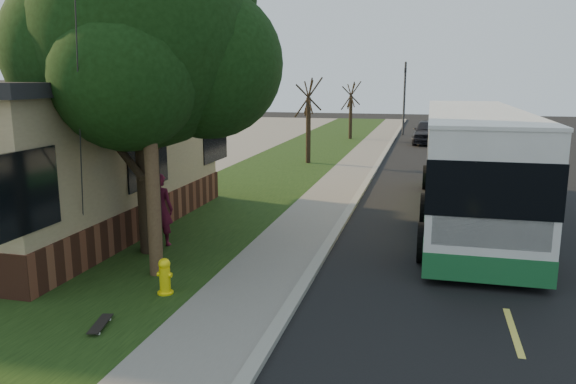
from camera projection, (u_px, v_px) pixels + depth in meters
The scene contains 17 objects.
ground at pixel (290, 309), 10.71m from camera, with size 120.00×120.00×0.00m, color black.
road at pixel (473, 206), 19.26m from camera, with size 8.00×80.00×0.01m, color black.
curb at pixel (357, 199), 20.21m from camera, with size 0.25×80.00×0.12m, color gray.
sidewalk at pixel (329, 198), 20.45m from camera, with size 2.00×80.00×0.08m, color slate.
grass_verge at pixel (238, 193), 21.28m from camera, with size 5.00×80.00×0.07m, color black.
building_lot at pixel (14, 182), 23.66m from camera, with size 15.00×80.00×0.04m, color slate.
fire_hydrant at pixel (165, 276), 11.25m from camera, with size 0.32×0.32×0.74m.
utility_pole at pixel (146, 63), 11.52m from camera, with size 2.86×3.21×9.07m.
leafy_tree at pixel (146, 42), 13.19m from camera, with size 6.30×6.00×7.80m.
bare_tree_near at pixel (308, 122), 28.22m from camera, with size 1.38×1.21×4.31m.
bare_tree_far at pixel (351, 111), 39.54m from camera, with size 1.38×1.21×4.03m.
traffic_signal at pixel (404, 93), 42.27m from camera, with size 0.18×0.22×5.50m.
transit_bus at pixel (471, 162), 17.15m from camera, with size 2.91×12.60×3.41m.
skateboarder at pixel (160, 209), 14.41m from camera, with size 0.69×0.45×1.90m, color #4D0F23.
skateboard_main at pixel (100, 324), 9.78m from camera, with size 0.38×0.83×0.08m.
dumpster at pixel (145, 175), 21.38m from camera, with size 1.81×1.65×1.29m.
distant_car at pixel (428, 132), 37.45m from camera, with size 1.88×4.68×1.60m, color black.
Camera 1 is at (2.39, -9.76, 4.35)m, focal length 35.00 mm.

